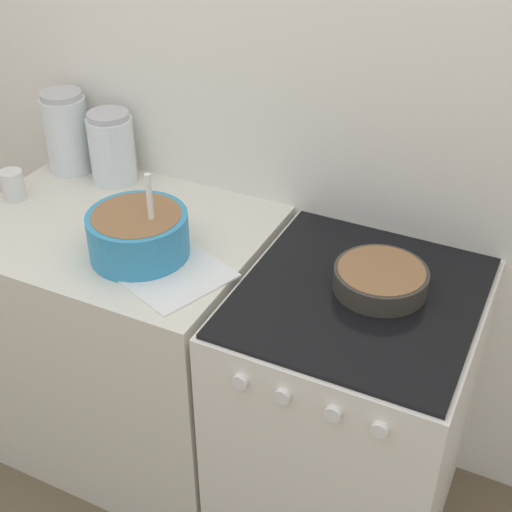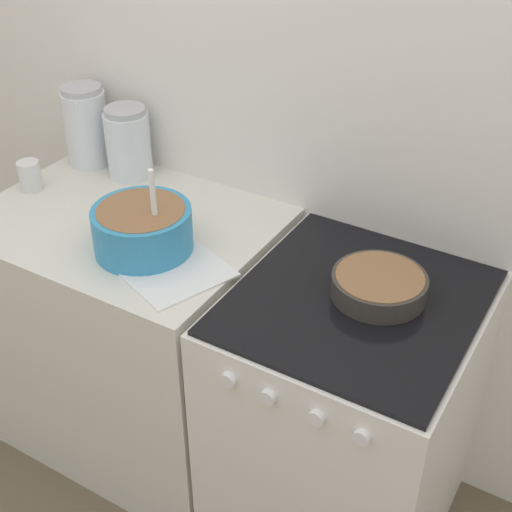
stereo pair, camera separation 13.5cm
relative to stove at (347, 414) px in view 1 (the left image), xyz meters
name	(u,v)px [view 1 (the left image)]	position (x,y,z in m)	size (l,w,h in m)	color
wall_back	(302,109)	(-0.33, 0.36, 0.76)	(4.78, 0.05, 2.40)	white
countertop_cabinet	(128,338)	(-0.77, 0.00, 0.00)	(0.89, 0.68, 0.89)	silver
stove	(347,414)	(0.00, 0.00, 0.00)	(0.63, 0.69, 0.89)	white
mixing_bowl	(138,232)	(-0.61, -0.10, 0.52)	(0.28, 0.28, 0.27)	#338CBF
baking_pan	(381,279)	(0.04, 0.04, 0.48)	(0.25, 0.25, 0.06)	#38332D
storage_jar_left	(68,137)	(-1.11, 0.25, 0.56)	(0.15, 0.15, 0.27)	silver
storage_jar_middle	(112,152)	(-0.93, 0.25, 0.54)	(0.15, 0.15, 0.24)	silver
tin_can	(13,185)	(-1.15, 0.00, 0.49)	(0.07, 0.07, 0.10)	silver
recipe_page	(176,276)	(-0.47, -0.14, 0.45)	(0.31, 0.33, 0.01)	white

